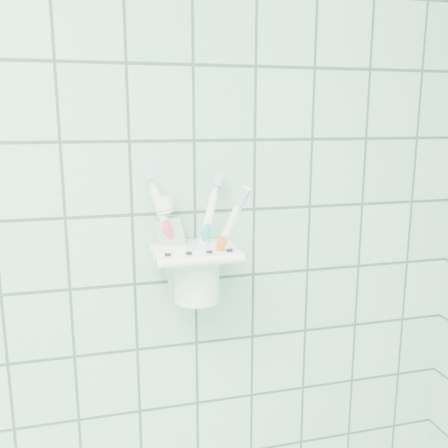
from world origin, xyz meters
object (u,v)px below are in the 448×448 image
cup (197,270)px  toothbrush_pink (189,227)px  holder_bracket (194,253)px  toothbrush_orange (200,230)px  toothpaste_tube (184,239)px  toothbrush_blue (191,234)px

cup → toothbrush_pink: size_ratio=0.42×
cup → toothbrush_pink: 0.06m
holder_bracket → toothbrush_orange: 0.04m
toothbrush_orange → toothpaste_tube: toothbrush_orange is taller
cup → toothbrush_orange: (0.01, 0.01, 0.06)m
toothbrush_blue → toothpaste_tube: size_ratio=1.19×
holder_bracket → toothpaste_tube: (-0.01, 0.01, 0.02)m
cup → toothbrush_blue: toothbrush_blue is taller
cup → toothpaste_tube: (-0.02, 0.00, 0.05)m
toothbrush_blue → holder_bracket: bearing=54.2°
toothbrush_pink → toothbrush_blue: size_ratio=1.08×
holder_bracket → toothpaste_tube: size_ratio=0.77×
holder_bracket → toothbrush_blue: (-0.01, -0.01, 0.03)m
holder_bracket → toothbrush_blue: 0.03m
cup → toothbrush_orange: bearing=47.3°
cup → toothbrush_pink: (-0.01, 0.00, 0.06)m
cup → toothbrush_orange: 0.06m
toothbrush_blue → toothbrush_orange: (0.02, 0.02, 0.00)m
holder_bracket → toothbrush_orange: (0.01, 0.01, 0.03)m
holder_bracket → toothbrush_pink: bearing=122.5°
cup → toothbrush_pink: toothbrush_pink is taller
toothbrush_pink → toothbrush_blue: (-0.00, -0.01, -0.01)m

